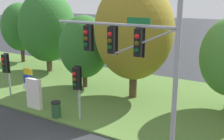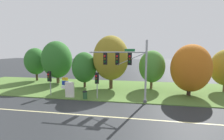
% 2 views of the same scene
% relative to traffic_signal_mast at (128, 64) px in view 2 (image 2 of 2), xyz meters
% --- Properties ---
extents(ground_plane, '(160.00, 160.00, 0.00)m').
position_rel_traffic_signal_mast_xyz_m(ground_plane, '(-2.99, -2.71, -4.34)').
color(ground_plane, '#282B2D').
extents(lane_stripe, '(36.00, 0.16, 0.01)m').
position_rel_traffic_signal_mast_xyz_m(lane_stripe, '(-2.99, -3.91, -4.33)').
color(lane_stripe, beige).
rests_on(lane_stripe, ground).
extents(grass_verge, '(48.00, 11.50, 0.10)m').
position_rel_traffic_signal_mast_xyz_m(grass_verge, '(-2.99, 5.54, -4.29)').
color(grass_verge, '#517533').
rests_on(grass_verge, ground).
extents(traffic_signal_mast, '(6.43, 0.49, 6.80)m').
position_rel_traffic_signal_mast_xyz_m(traffic_signal_mast, '(0.00, 0.00, 0.00)').
color(traffic_signal_mast, '#9EA0A5').
rests_on(traffic_signal_mast, grass_verge).
extents(pedestrian_signal_near_kerb, '(0.46, 0.55, 3.10)m').
position_rel_traffic_signal_mast_xyz_m(pedestrian_signal_near_kerb, '(-9.89, 0.80, -1.99)').
color(pedestrian_signal_near_kerb, '#9EA0A5').
rests_on(pedestrian_signal_near_kerb, grass_verge).
extents(pedestrian_signal_further_along, '(0.46, 0.55, 3.13)m').
position_rel_traffic_signal_mast_xyz_m(pedestrian_signal_further_along, '(-3.63, 0.42, -1.96)').
color(pedestrian_signal_further_along, '#9EA0A5').
rests_on(pedestrian_signal_further_along, grass_verge).
extents(route_sign_post, '(1.05, 0.08, 2.45)m').
position_rel_traffic_signal_mast_xyz_m(route_sign_post, '(-7.72, 0.71, -2.73)').
color(route_sign_post, slate).
rests_on(route_sign_post, grass_verge).
extents(tree_nearest_road, '(3.91, 3.91, 6.09)m').
position_rel_traffic_signal_mast_xyz_m(tree_nearest_road, '(-17.56, 8.90, -0.60)').
color(tree_nearest_road, '#423021').
rests_on(tree_nearest_road, grass_verge).
extents(tree_left_of_mast, '(5.04, 5.04, 7.23)m').
position_rel_traffic_signal_mast_xyz_m(tree_left_of_mast, '(-12.52, 7.54, -0.16)').
color(tree_left_of_mast, brown).
rests_on(tree_left_of_mast, grass_verge).
extents(tree_behind_signpost, '(3.72, 3.72, 5.42)m').
position_rel_traffic_signal_mast_xyz_m(tree_behind_signpost, '(-6.94, 5.52, -1.15)').
color(tree_behind_signpost, '#423021').
rests_on(tree_behind_signpost, grass_verge).
extents(tree_mid_verge, '(5.19, 5.19, 7.82)m').
position_rel_traffic_signal_mast_xyz_m(tree_mid_verge, '(-2.79, 5.44, 0.32)').
color(tree_mid_verge, '#4C3823').
rests_on(tree_mid_verge, grass_verge).
extents(tree_tall_centre, '(3.78, 3.78, 5.68)m').
position_rel_traffic_signal_mast_xyz_m(tree_tall_centre, '(3.20, 6.39, -0.93)').
color(tree_tall_centre, brown).
rests_on(tree_tall_centre, grass_verge).
extents(tree_right_far, '(4.74, 4.74, 6.46)m').
position_rel_traffic_signal_mast_xyz_m(tree_right_far, '(7.60, 3.62, -0.74)').
color(tree_right_far, '#423021').
rests_on(tree_right_far, grass_verge).
extents(info_kiosk, '(1.10, 0.24, 1.90)m').
position_rel_traffic_signal_mast_xyz_m(info_kiosk, '(-7.04, 0.46, -3.29)').
color(info_kiosk, silver).
rests_on(info_kiosk, grass_verge).
extents(trash_bin, '(0.56, 0.56, 0.93)m').
position_rel_traffic_signal_mast_xyz_m(trash_bin, '(-5.01, 0.17, -3.76)').
color(trash_bin, '#234C28').
rests_on(trash_bin, grass_verge).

